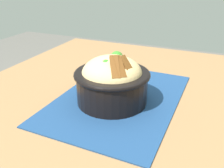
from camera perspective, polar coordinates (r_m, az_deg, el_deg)
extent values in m
cube|color=olive|center=(0.70, 0.68, -3.89)|extent=(1.03, 0.87, 0.03)
cylinder|color=brown|center=(1.37, -6.57, -5.66)|extent=(0.04, 0.04, 0.69)
cube|color=navy|center=(0.68, 1.66, -3.22)|extent=(0.45, 0.31, 0.00)
cylinder|color=black|center=(0.64, 0.00, -0.64)|extent=(0.18, 0.18, 0.08)
torus|color=black|center=(0.63, 0.00, 2.35)|extent=(0.19, 0.19, 0.01)
ellipsoid|color=tan|center=(0.63, 0.00, 2.43)|extent=(0.21, 0.21, 0.09)
sphere|color=#307423|center=(0.67, 1.10, 6.16)|extent=(0.03, 0.03, 0.03)
sphere|color=#307423|center=(0.60, -1.44, 3.98)|extent=(0.04, 0.04, 0.04)
cylinder|color=orange|center=(0.65, 0.25, 5.22)|extent=(0.03, 0.02, 0.01)
cylinder|color=orange|center=(0.61, 2.59, 3.80)|extent=(0.04, 0.02, 0.01)
cube|color=brown|center=(0.57, 0.66, 3.89)|extent=(0.05, 0.04, 0.05)
cube|color=brown|center=(0.57, 1.68, 3.93)|extent=(0.05, 0.05, 0.05)
cube|color=brown|center=(0.58, 2.60, 3.92)|extent=(0.04, 0.04, 0.04)
cube|color=brown|center=(0.58, 3.37, 4.21)|extent=(0.03, 0.05, 0.04)
cube|color=silver|center=(0.73, 5.67, -0.92)|extent=(0.02, 0.06, 0.00)
cube|color=silver|center=(0.74, 2.78, -0.65)|extent=(0.01, 0.01, 0.00)
cube|color=silver|center=(0.74, 1.33, -0.52)|extent=(0.03, 0.03, 0.00)
cube|color=silver|center=(0.75, -0.41, -0.05)|extent=(0.01, 0.02, 0.00)
cube|color=silver|center=(0.75, -0.51, -0.24)|extent=(0.01, 0.02, 0.00)
cube|color=silver|center=(0.74, -0.62, -0.44)|extent=(0.01, 0.02, 0.00)
cube|color=silver|center=(0.74, -0.72, -0.63)|extent=(0.01, 0.02, 0.00)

